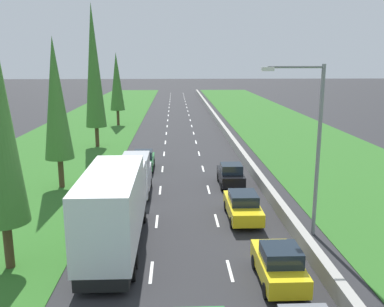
{
  "coord_description": "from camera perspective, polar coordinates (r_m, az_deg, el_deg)",
  "views": [
    {
      "loc": [
        -0.65,
        -2.05,
        9.19
      ],
      "look_at": [
        0.99,
        37.76,
        0.3
      ],
      "focal_mm": 39.3,
      "sensor_mm": 36.0,
      "label": 1
    }
  ],
  "objects": [
    {
      "name": "median_barrier",
      "position": [
        62.98,
        3.46,
        4.56
      ],
      "size": [
        0.44,
        120.0,
        0.85
      ],
      "primitive_type": "cube",
      "color": "#9E9B93",
      "rests_on": "ground"
    },
    {
      "name": "poplar_tree_fourth",
      "position": [
        60.88,
        -10.18,
        9.56
      ],
      "size": [
        2.06,
        2.06,
        10.26
      ],
      "color": "#4C3823",
      "rests_on": "ground"
    },
    {
      "name": "lane_markings",
      "position": [
        62.73,
        -1.75,
        4.16
      ],
      "size": [
        3.64,
        116.0,
        0.01
      ],
      "color": "white",
      "rests_on": "ground"
    },
    {
      "name": "white_box_truck_left_lane",
      "position": [
        20.85,
        -10.45,
        -7.26
      ],
      "size": [
        2.46,
        9.4,
        4.18
      ],
      "color": "black",
      "rests_on": "ground"
    },
    {
      "name": "street_light_mast",
      "position": [
        22.42,
        16.03,
        1.93
      ],
      "size": [
        3.2,
        0.28,
        9.0
      ],
      "color": "gray",
      "rests_on": "ground"
    },
    {
      "name": "silver_van_left_lane",
      "position": [
        29.42,
        -7.62,
        -2.88
      ],
      "size": [
        1.96,
        4.9,
        2.82
      ],
      "color": "silver",
      "rests_on": "ground"
    },
    {
      "name": "ground_plane",
      "position": [
        62.73,
        -1.75,
        4.15
      ],
      "size": [
        300.0,
        300.0,
        0.0
      ],
      "primitive_type": "plane",
      "color": "#28282B",
      "rests_on": "ground"
    },
    {
      "name": "grass_verge_right",
      "position": [
        64.49,
        11.14,
        4.17
      ],
      "size": [
        14.0,
        140.0,
        0.04
      ],
      "primitive_type": "cube",
      "color": "#2D6623",
      "rests_on": "ground"
    },
    {
      "name": "poplar_tree_third",
      "position": [
        45.74,
        -13.21,
        11.44
      ],
      "size": [
        2.17,
        2.17,
        14.96
      ],
      "color": "#4C3823",
      "rests_on": "ground"
    },
    {
      "name": "yellow_hatchback_right_lane",
      "position": [
        18.5,
        11.73,
        -14.54
      ],
      "size": [
        1.74,
        3.9,
        1.72
      ],
      "color": "yellow",
      "rests_on": "ground"
    },
    {
      "name": "green_hatchback_left_lane",
      "position": [
        36.05,
        -6.58,
        -0.9
      ],
      "size": [
        1.74,
        3.9,
        1.72
      ],
      "color": "#237A33",
      "rests_on": "ground"
    },
    {
      "name": "grass_verge_left",
      "position": [
        63.86,
        -13.2,
        4.0
      ],
      "size": [
        14.0,
        140.0,
        0.04
      ],
      "primitive_type": "cube",
      "color": "#2D6623",
      "rests_on": "ground"
    },
    {
      "name": "poplar_tree_second",
      "position": [
        31.32,
        -17.98,
        7.0
      ],
      "size": [
        2.07,
        2.07,
        10.85
      ],
      "color": "#4C3823",
      "rests_on": "ground"
    },
    {
      "name": "black_hatchback_right_lane",
      "position": [
        31.38,
        5.28,
        -2.9
      ],
      "size": [
        1.74,
        3.9,
        1.72
      ],
      "color": "black",
      "rests_on": "ground"
    },
    {
      "name": "yellow_sedan_right_lane",
      "position": [
        25.04,
        6.89,
        -7.05
      ],
      "size": [
        1.82,
        4.5,
        1.64
      ],
      "color": "yellow",
      "rests_on": "ground"
    }
  ]
}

